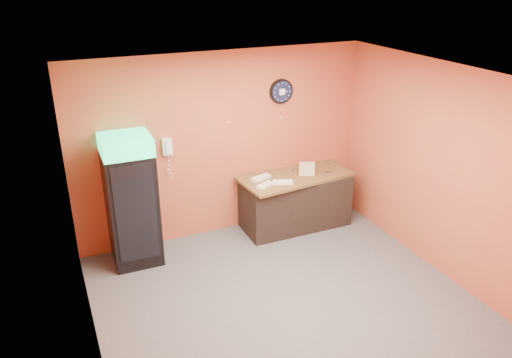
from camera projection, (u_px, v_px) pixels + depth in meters
floor at (282, 297)px, 6.34m from camera, size 4.50×4.50×0.00m
back_wall at (223, 145)px, 7.47m from camera, size 4.50×0.02×2.80m
left_wall at (82, 237)px, 4.95m from camera, size 0.02×4.00×2.80m
right_wall at (435, 168)px, 6.63m from camera, size 0.02×4.00×2.80m
ceiling at (287, 77)px, 5.24m from camera, size 4.50×4.00×0.02m
beverage_cooler at (132, 203)px, 6.78m from camera, size 0.66×0.67×1.85m
prep_counter at (295, 202)px, 7.94m from camera, size 1.68×0.76×0.84m
wall_clock at (281, 91)px, 7.50m from camera, size 0.37×0.06×0.37m
wall_phone at (167, 147)px, 7.05m from camera, size 0.13×0.11×0.24m
butcher_paper at (296, 176)px, 7.76m from camera, size 1.83×0.96×0.04m
sub_roll_stack at (307, 169)px, 7.72m from camera, size 0.25×0.17×0.20m
wrapped_sandwich_left at (265, 185)px, 7.35m from camera, size 0.31×0.22×0.04m
wrapped_sandwich_mid at (283, 182)px, 7.45m from camera, size 0.32×0.22×0.04m
wrapped_sandwich_right at (261, 178)px, 7.60m from camera, size 0.33×0.21×0.04m
kitchen_tool at (290, 169)px, 7.90m from camera, size 0.06×0.06×0.06m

